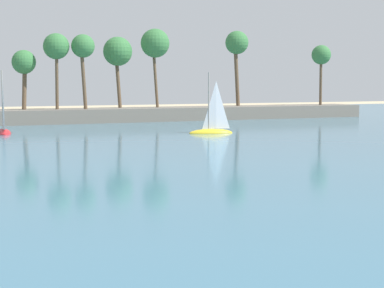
{
  "coord_description": "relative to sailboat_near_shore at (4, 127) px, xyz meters",
  "views": [
    {
      "loc": [
        -6.66,
        -4.09,
        5.21
      ],
      "look_at": [
        0.73,
        13.74,
        3.25
      ],
      "focal_mm": 57.49,
      "sensor_mm": 36.0,
      "label": 1
    }
  ],
  "objects": [
    {
      "name": "sea",
      "position": [
        0.63,
        0.53,
        -0.64
      ],
      "size": [
        220.0,
        106.45,
        0.06
      ],
      "primitive_type": "cube",
      "color": "teal",
      "rests_on": "ground"
    },
    {
      "name": "sailboat_near_shore",
      "position": [
        0.0,
        0.0,
        0.0
      ],
      "size": [
        1.5,
        4.7,
        6.78
      ],
      "color": "red",
      "rests_on": "sea"
    },
    {
      "name": "sailboat_mid_bay",
      "position": [
        19.4,
        -7.64,
        -0.02
      ],
      "size": [
        4.67,
        2.06,
        6.54
      ],
      "color": "yellow",
      "rests_on": "sea"
    }
  ]
}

